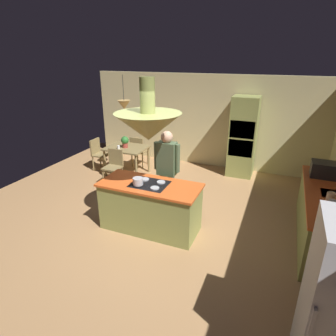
{
  "coord_description": "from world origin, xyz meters",
  "views": [
    {
      "loc": [
        2.03,
        -4.26,
        3.02
      ],
      "look_at": [
        0.1,
        0.4,
        1.0
      ],
      "focal_mm": 30.39,
      "sensor_mm": 36.0,
      "label": 1
    }
  ],
  "objects_px": {
    "dining_table": "(127,151)",
    "cup_on_table": "(118,147)",
    "cooking_pot_on_cooktop": "(138,181)",
    "person_at_island": "(167,167)",
    "microwave_on_counter": "(324,170)",
    "oven_tower": "(243,137)",
    "canister_sugar": "(331,199)",
    "canister_flour": "(332,205)",
    "chair_by_back_wall": "(138,149)",
    "chair_facing_island": "(114,164)",
    "potted_plant_on_table": "(125,141)",
    "kitchen_island": "(150,206)",
    "chair_at_corner": "(99,152)"
  },
  "relations": [
    {
      "from": "oven_tower",
      "to": "chair_facing_island",
      "type": "bearing_deg",
      "value": -147.54
    },
    {
      "from": "potted_plant_on_table",
      "to": "canister_sugar",
      "type": "height_order",
      "value": "canister_sugar"
    },
    {
      "from": "dining_table",
      "to": "chair_by_back_wall",
      "type": "bearing_deg",
      "value": 90.0
    },
    {
      "from": "dining_table",
      "to": "cup_on_table",
      "type": "bearing_deg",
      "value": -118.35
    },
    {
      "from": "microwave_on_counter",
      "to": "chair_by_back_wall",
      "type": "bearing_deg",
      "value": 165.11
    },
    {
      "from": "kitchen_island",
      "to": "potted_plant_on_table",
      "type": "relative_size",
      "value": 6.0
    },
    {
      "from": "dining_table",
      "to": "canister_flour",
      "type": "bearing_deg",
      "value": -22.8
    },
    {
      "from": "chair_at_corner",
      "to": "cup_on_table",
      "type": "distance_m",
      "value": 0.87
    },
    {
      "from": "dining_table",
      "to": "potted_plant_on_table",
      "type": "relative_size",
      "value": 3.48
    },
    {
      "from": "oven_tower",
      "to": "microwave_on_counter",
      "type": "bearing_deg",
      "value": -44.54
    },
    {
      "from": "canister_sugar",
      "to": "microwave_on_counter",
      "type": "relative_size",
      "value": 0.43
    },
    {
      "from": "chair_facing_island",
      "to": "person_at_island",
      "type": "bearing_deg",
      "value": -24.46
    },
    {
      "from": "person_at_island",
      "to": "chair_facing_island",
      "type": "distance_m",
      "value": 1.98
    },
    {
      "from": "microwave_on_counter",
      "to": "potted_plant_on_table",
      "type": "bearing_deg",
      "value": 173.36
    },
    {
      "from": "chair_facing_island",
      "to": "canister_flour",
      "type": "distance_m",
      "value": 4.74
    },
    {
      "from": "chair_facing_island",
      "to": "canister_sugar",
      "type": "xyz_separation_m",
      "value": [
        4.54,
        -1.09,
        0.5
      ]
    },
    {
      "from": "dining_table",
      "to": "chair_at_corner",
      "type": "bearing_deg",
      "value": -180.0
    },
    {
      "from": "kitchen_island",
      "to": "chair_facing_island",
      "type": "bearing_deg",
      "value": 139.3
    },
    {
      "from": "cup_on_table",
      "to": "potted_plant_on_table",
      "type": "bearing_deg",
      "value": 59.87
    },
    {
      "from": "dining_table",
      "to": "cup_on_table",
      "type": "xyz_separation_m",
      "value": [
        -0.11,
        -0.21,
        0.15
      ]
    },
    {
      "from": "cooking_pot_on_cooktop",
      "to": "canister_sugar",
      "type": "bearing_deg",
      "value": 9.49
    },
    {
      "from": "kitchen_island",
      "to": "canister_flour",
      "type": "xyz_separation_m",
      "value": [
        2.84,
        0.19,
        0.53
      ]
    },
    {
      "from": "dining_table",
      "to": "chair_by_back_wall",
      "type": "height_order",
      "value": "chair_by_back_wall"
    },
    {
      "from": "dining_table",
      "to": "cooking_pot_on_cooktop",
      "type": "xyz_separation_m",
      "value": [
        1.54,
        -2.23,
        0.33
      ]
    },
    {
      "from": "chair_at_corner",
      "to": "oven_tower",
      "type": "bearing_deg",
      "value": -72.84
    },
    {
      "from": "chair_facing_island",
      "to": "cup_on_table",
      "type": "xyz_separation_m",
      "value": [
        -0.11,
        0.43,
        0.3
      ]
    },
    {
      "from": "chair_by_back_wall",
      "to": "cooking_pot_on_cooktop",
      "type": "xyz_separation_m",
      "value": [
        1.54,
        -2.87,
        0.48
      ]
    },
    {
      "from": "canister_sugar",
      "to": "potted_plant_on_table",
      "type": "bearing_deg",
      "value": 159.65
    },
    {
      "from": "cup_on_table",
      "to": "canister_flour",
      "type": "distance_m",
      "value": 4.96
    },
    {
      "from": "canister_sugar",
      "to": "canister_flour",
      "type": "bearing_deg",
      "value": -90.0
    },
    {
      "from": "potted_plant_on_table",
      "to": "canister_sugar",
      "type": "bearing_deg",
      "value": -20.35
    },
    {
      "from": "oven_tower",
      "to": "potted_plant_on_table",
      "type": "xyz_separation_m",
      "value": [
        -2.81,
        -1.18,
        -0.11
      ]
    },
    {
      "from": "chair_at_corner",
      "to": "canister_sugar",
      "type": "relative_size",
      "value": 4.39
    },
    {
      "from": "kitchen_island",
      "to": "dining_table",
      "type": "bearing_deg",
      "value": 128.99
    },
    {
      "from": "dining_table",
      "to": "chair_by_back_wall",
      "type": "xyz_separation_m",
      "value": [
        0.0,
        0.64,
        -0.15
      ]
    },
    {
      "from": "cup_on_table",
      "to": "canister_sugar",
      "type": "bearing_deg",
      "value": -18.1
    },
    {
      "from": "chair_by_back_wall",
      "to": "chair_at_corner",
      "type": "distance_m",
      "value": 1.1
    },
    {
      "from": "cup_on_table",
      "to": "cooking_pot_on_cooktop",
      "type": "height_order",
      "value": "cooking_pot_on_cooktop"
    },
    {
      "from": "person_at_island",
      "to": "cooking_pot_on_cooktop",
      "type": "relative_size",
      "value": 9.46
    },
    {
      "from": "chair_by_back_wall",
      "to": "microwave_on_counter",
      "type": "height_order",
      "value": "microwave_on_counter"
    },
    {
      "from": "potted_plant_on_table",
      "to": "canister_flour",
      "type": "xyz_separation_m",
      "value": [
        4.55,
        -1.87,
        0.06
      ]
    },
    {
      "from": "microwave_on_counter",
      "to": "cooking_pot_on_cooktop",
      "type": "distance_m",
      "value": 3.43
    },
    {
      "from": "chair_facing_island",
      "to": "cooking_pot_on_cooktop",
      "type": "xyz_separation_m",
      "value": [
        1.54,
        -1.59,
        0.48
      ]
    },
    {
      "from": "potted_plant_on_table",
      "to": "canister_flour",
      "type": "height_order",
      "value": "canister_flour"
    },
    {
      "from": "person_at_island",
      "to": "microwave_on_counter",
      "type": "distance_m",
      "value": 2.92
    },
    {
      "from": "canister_flour",
      "to": "microwave_on_counter",
      "type": "xyz_separation_m",
      "value": [
        0.0,
        1.34,
        0.06
      ]
    },
    {
      "from": "chair_by_back_wall",
      "to": "canister_flour",
      "type": "relative_size",
      "value": 5.3
    },
    {
      "from": "person_at_island",
      "to": "canister_flour",
      "type": "height_order",
      "value": "person_at_island"
    },
    {
      "from": "oven_tower",
      "to": "canister_sugar",
      "type": "bearing_deg",
      "value": -58.79
    },
    {
      "from": "kitchen_island",
      "to": "person_at_island",
      "type": "xyz_separation_m",
      "value": [
        0.05,
        0.67,
        0.52
      ]
    }
  ]
}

